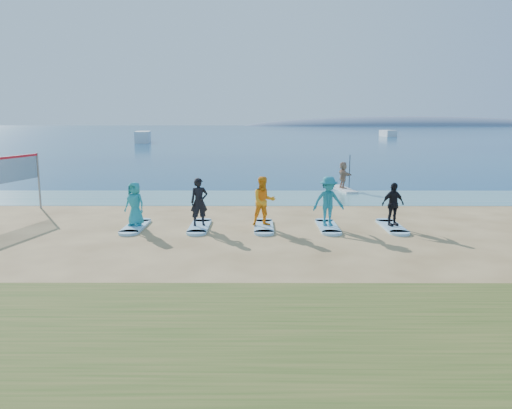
{
  "coord_description": "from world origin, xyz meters",
  "views": [
    {
      "loc": [
        0.71,
        -14.73,
        3.97
      ],
      "look_at": [
        0.66,
        2.0,
        1.1
      ],
      "focal_mm": 35.0,
      "sensor_mm": 36.0,
      "label": 1
    }
  ],
  "objects_px": {
    "paddleboard": "(343,189)",
    "surfboard_4": "(392,227)",
    "boat_offshore_a": "(143,142)",
    "student_1": "(199,202)",
    "surfboard_2": "(264,227)",
    "surfboard_3": "(328,227)",
    "surfboard_1": "(200,227)",
    "boat_offshore_b": "(388,137)",
    "student_0": "(135,204)",
    "student_3": "(328,201)",
    "student_2": "(264,201)",
    "paddleboarder": "(343,175)",
    "surfboard_0": "(136,226)",
    "student_4": "(393,204)"
  },
  "relations": [
    {
      "from": "paddleboarder",
      "to": "surfboard_0",
      "type": "xyz_separation_m",
      "value": [
        -9.35,
        -9.95,
        -0.82
      ]
    },
    {
      "from": "student_0",
      "to": "surfboard_4",
      "type": "relative_size",
      "value": 0.73
    },
    {
      "from": "boat_offshore_a",
      "to": "surfboard_0",
      "type": "height_order",
      "value": "boat_offshore_a"
    },
    {
      "from": "surfboard_1",
      "to": "surfboard_4",
      "type": "bearing_deg",
      "value": 0.0
    },
    {
      "from": "boat_offshore_a",
      "to": "paddleboard",
      "type": "bearing_deg",
      "value": -76.81
    },
    {
      "from": "surfboard_1",
      "to": "student_1",
      "type": "height_order",
      "value": "student_1"
    },
    {
      "from": "surfboard_0",
      "to": "student_2",
      "type": "xyz_separation_m",
      "value": [
        4.75,
        0.0,
        0.95
      ]
    },
    {
      "from": "surfboard_2",
      "to": "surfboard_4",
      "type": "xyz_separation_m",
      "value": [
        4.75,
        0.0,
        0.0
      ]
    },
    {
      "from": "paddleboard",
      "to": "surfboard_4",
      "type": "xyz_separation_m",
      "value": [
        0.14,
        -9.95,
        -0.01
      ]
    },
    {
      "from": "surfboard_2",
      "to": "surfboard_3",
      "type": "height_order",
      "value": "same"
    },
    {
      "from": "boat_offshore_a",
      "to": "student_1",
      "type": "height_order",
      "value": "student_1"
    },
    {
      "from": "student_0",
      "to": "surfboard_3",
      "type": "xyz_separation_m",
      "value": [
        7.12,
        0.0,
        -0.85
      ]
    },
    {
      "from": "surfboard_3",
      "to": "surfboard_4",
      "type": "xyz_separation_m",
      "value": [
        2.37,
        0.0,
        0.0
      ]
    },
    {
      "from": "student_1",
      "to": "student_4",
      "type": "xyz_separation_m",
      "value": [
        7.12,
        0.0,
        -0.08
      ]
    },
    {
      "from": "paddleboarder",
      "to": "boat_offshore_a",
      "type": "bearing_deg",
      "value": 7.82
    },
    {
      "from": "surfboard_1",
      "to": "surfboard_0",
      "type": "bearing_deg",
      "value": 180.0
    },
    {
      "from": "surfboard_4",
      "to": "student_2",
      "type": "bearing_deg",
      "value": 180.0
    },
    {
      "from": "surfboard_1",
      "to": "surfboard_2",
      "type": "relative_size",
      "value": 1.0
    },
    {
      "from": "paddleboarder",
      "to": "boat_offshore_b",
      "type": "xyz_separation_m",
      "value": [
        25.18,
        87.87,
        -0.86
      ]
    },
    {
      "from": "surfboard_1",
      "to": "student_1",
      "type": "relative_size",
      "value": 1.25
    },
    {
      "from": "boat_offshore_a",
      "to": "surfboard_3",
      "type": "xyz_separation_m",
      "value": [
        22.48,
        -69.01,
        0.04
      ]
    },
    {
      "from": "student_1",
      "to": "surfboard_2",
      "type": "distance_m",
      "value": 2.55
    },
    {
      "from": "student_2",
      "to": "surfboard_3",
      "type": "relative_size",
      "value": 0.83
    },
    {
      "from": "surfboard_3",
      "to": "surfboard_4",
      "type": "relative_size",
      "value": 1.0
    },
    {
      "from": "surfboard_3",
      "to": "surfboard_0",
      "type": "bearing_deg",
      "value": 180.0
    },
    {
      "from": "student_2",
      "to": "student_1",
      "type": "bearing_deg",
      "value": 164.69
    },
    {
      "from": "student_0",
      "to": "surfboard_4",
      "type": "distance_m",
      "value": 9.53
    },
    {
      "from": "student_1",
      "to": "student_3",
      "type": "relative_size",
      "value": 0.97
    },
    {
      "from": "paddleboard",
      "to": "paddleboarder",
      "type": "distance_m",
      "value": 0.8
    },
    {
      "from": "boat_offshore_b",
      "to": "surfboard_1",
      "type": "xyz_separation_m",
      "value": [
        -32.16,
        -97.82,
        0.04
      ]
    },
    {
      "from": "boat_offshore_a",
      "to": "student_1",
      "type": "xyz_separation_m",
      "value": [
        17.73,
        -69.01,
        0.97
      ]
    },
    {
      "from": "surfboard_1",
      "to": "boat_offshore_b",
      "type": "bearing_deg",
      "value": 71.8
    },
    {
      "from": "paddleboarder",
      "to": "surfboard_2",
      "type": "relative_size",
      "value": 0.68
    },
    {
      "from": "paddleboard",
      "to": "student_1",
      "type": "xyz_separation_m",
      "value": [
        -6.98,
        -9.95,
        0.91
      ]
    },
    {
      "from": "boat_offshore_a",
      "to": "student_0",
      "type": "xyz_separation_m",
      "value": [
        15.36,
        -69.01,
        0.9
      ]
    },
    {
      "from": "student_1",
      "to": "surfboard_4",
      "type": "distance_m",
      "value": 7.18
    },
    {
      "from": "surfboard_1",
      "to": "surfboard_4",
      "type": "distance_m",
      "value": 7.12
    },
    {
      "from": "paddleboard",
      "to": "student_4",
      "type": "relative_size",
      "value": 1.88
    },
    {
      "from": "surfboard_2",
      "to": "student_4",
      "type": "distance_m",
      "value": 4.82
    },
    {
      "from": "boat_offshore_b",
      "to": "student_2",
      "type": "distance_m",
      "value": 102.26
    },
    {
      "from": "paddleboard",
      "to": "surfboard_0",
      "type": "bearing_deg",
      "value": -143.72
    },
    {
      "from": "student_0",
      "to": "boat_offshore_b",
      "type": "bearing_deg",
      "value": 91.76
    },
    {
      "from": "surfboard_1",
      "to": "surfboard_2",
      "type": "distance_m",
      "value": 2.37
    },
    {
      "from": "student_0",
      "to": "surfboard_2",
      "type": "bearing_deg",
      "value": 21.21
    },
    {
      "from": "surfboard_0",
      "to": "student_3",
      "type": "distance_m",
      "value": 7.18
    },
    {
      "from": "boat_offshore_a",
      "to": "student_3",
      "type": "relative_size",
      "value": 4.79
    },
    {
      "from": "paddleboard",
      "to": "surfboard_4",
      "type": "height_order",
      "value": "paddleboard"
    },
    {
      "from": "surfboard_1",
      "to": "surfboard_2",
      "type": "xyz_separation_m",
      "value": [
        2.37,
        0.0,
        0.0
      ]
    },
    {
      "from": "boat_offshore_a",
      "to": "surfboard_3",
      "type": "bearing_deg",
      "value": -81.48
    },
    {
      "from": "surfboard_2",
      "to": "surfboard_3",
      "type": "relative_size",
      "value": 1.0
    }
  ]
}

